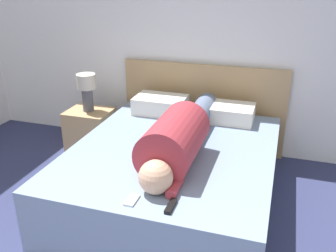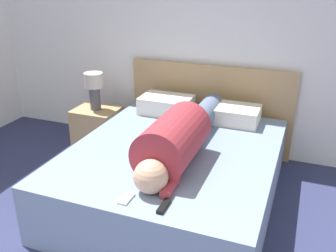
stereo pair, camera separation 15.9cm
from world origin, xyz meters
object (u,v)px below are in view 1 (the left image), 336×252
object	(u,v)px
nightstand	(90,131)
pillow_near_headboard	(161,105)
table_lamp	(87,88)
pillow_second	(228,113)
person_lying	(180,136)
bed	(173,174)
cell_phone	(132,200)
tv_remote	(171,206)

from	to	relation	value
nightstand	pillow_near_headboard	distance (m)	0.84
pillow_near_headboard	table_lamp	bearing A→B (deg)	-171.71
table_lamp	pillow_second	size ratio (longest dim) A/B	0.82
person_lying	bed	bearing A→B (deg)	125.66
pillow_second	cell_phone	bearing A→B (deg)	-102.68
person_lying	pillow_second	xyz separation A→B (m)	(0.24, 0.86, -0.09)
person_lying	pillow_second	world-z (taller)	person_lying
tv_remote	cell_phone	xyz separation A→B (m)	(-0.25, -0.00, -0.01)
person_lying	cell_phone	bearing A→B (deg)	-99.20
table_lamp	pillow_second	distance (m)	1.46
table_lamp	pillow_second	world-z (taller)	table_lamp
bed	pillow_second	xyz separation A→B (m)	(0.32, 0.74, 0.32)
table_lamp	person_lying	xyz separation A→B (m)	(1.21, -0.75, -0.06)
pillow_near_headboard	bed	bearing A→B (deg)	-64.04
table_lamp	tv_remote	distance (m)	1.98
table_lamp	tv_remote	xyz separation A→B (m)	(1.35, -1.43, -0.21)
person_lying	pillow_second	size ratio (longest dim) A/B	3.50
person_lying	tv_remote	bearing A→B (deg)	-78.21
pillow_second	bed	bearing A→B (deg)	-113.46
table_lamp	tv_remote	world-z (taller)	table_lamp
person_lying	cell_phone	world-z (taller)	person_lying
pillow_second	cell_phone	xyz separation A→B (m)	(-0.35, -1.55, -0.07)
tv_remote	person_lying	bearing A→B (deg)	101.79
cell_phone	table_lamp	bearing A→B (deg)	127.35
nightstand	table_lamp	distance (m)	0.48
pillow_near_headboard	person_lying	bearing A→B (deg)	-62.58
nightstand	bed	bearing A→B (deg)	-29.36
pillow_second	tv_remote	distance (m)	1.55
bed	cell_phone	distance (m)	0.84
bed	table_lamp	xyz separation A→B (m)	(-1.12, 0.63, 0.46)
pillow_near_headboard	pillow_second	distance (m)	0.68
bed	person_lying	distance (m)	0.43
nightstand	tv_remote	distance (m)	1.99
tv_remote	cell_phone	size ratio (longest dim) A/B	1.15
person_lying	pillow_near_headboard	world-z (taller)	person_lying
table_lamp	cell_phone	distance (m)	1.82
table_lamp	person_lying	bearing A→B (deg)	-31.85
person_lying	tv_remote	distance (m)	0.71
person_lying	cell_phone	distance (m)	0.71
bed	pillow_near_headboard	size ratio (longest dim) A/B	3.78
person_lying	pillow_near_headboard	bearing A→B (deg)	117.42
pillow_second	nightstand	bearing A→B (deg)	-175.61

